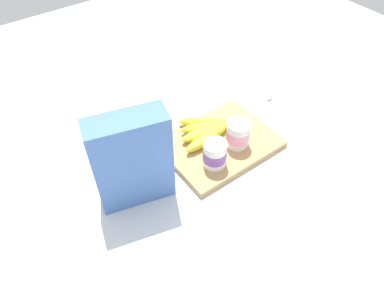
# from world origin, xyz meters

# --- Properties ---
(ground_plane) EXTENTS (2.40, 2.40, 0.00)m
(ground_plane) POSITION_xyz_m (0.00, 0.00, 0.00)
(ground_plane) COLOR silver
(cutting_board) EXTENTS (0.34, 0.26, 0.02)m
(cutting_board) POSITION_xyz_m (0.00, 0.00, 0.01)
(cutting_board) COLOR tan
(cutting_board) RESTS_ON ground_plane
(cereal_box) EXTENTS (0.21, 0.13, 0.28)m
(cereal_box) POSITION_xyz_m (0.30, 0.01, 0.14)
(cereal_box) COLOR #4770B7
(cereal_box) RESTS_ON ground_plane
(yogurt_cup_front) EXTENTS (0.07, 0.07, 0.09)m
(yogurt_cup_front) POSITION_xyz_m (-0.04, 0.04, 0.06)
(yogurt_cup_front) COLOR white
(yogurt_cup_front) RESTS_ON cutting_board
(yogurt_cup_back) EXTENTS (0.07, 0.07, 0.08)m
(yogurt_cup_back) POSITION_xyz_m (0.07, 0.06, 0.06)
(yogurt_cup_back) COLOR white
(yogurt_cup_back) RESTS_ON cutting_board
(banana_bunch) EXTENTS (0.19, 0.15, 0.04)m
(banana_bunch) POSITION_xyz_m (0.02, -0.05, 0.04)
(banana_bunch) COLOR yellow
(banana_bunch) RESTS_ON cutting_board
(spoon) EXTENTS (0.13, 0.07, 0.01)m
(spoon) POSITION_xyz_m (-0.27, -0.06, 0.01)
(spoon) COLOR silver
(spoon) RESTS_ON ground_plane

